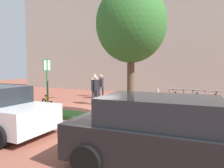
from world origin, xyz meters
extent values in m
plane|color=brown|center=(0.00, 0.00, 0.00)|extent=(60.00, 60.00, 0.00)
cube|color=beige|center=(0.00, 8.44, 5.00)|extent=(28.00, 1.20, 10.00)
cube|color=#336028|center=(-0.82, -2.07, 0.08)|extent=(7.00, 1.10, 0.16)
cylinder|color=brown|center=(2.90, -1.87, 1.37)|extent=(0.28, 0.28, 2.75)
ellipsoid|color=#2D6628|center=(2.90, -1.87, 3.81)|extent=(2.66, 2.66, 2.92)
cylinder|color=#2D7238|center=(-1.18, -2.07, 1.28)|extent=(0.08, 0.08, 2.56)
cube|color=#198C33|center=(-1.18, -2.07, 2.28)|extent=(0.13, 0.35, 0.52)
cube|color=white|center=(-1.18, -2.07, 2.28)|extent=(0.12, 0.30, 0.44)
torus|color=black|center=(-1.72, -1.77, 0.33)|extent=(0.61, 0.36, 0.66)
torus|color=black|center=(-0.82, -2.24, 0.33)|extent=(0.61, 0.36, 0.66)
cylinder|color=gold|center=(-1.27, -2.00, 0.55)|extent=(0.76, 0.41, 0.04)
cylinder|color=gold|center=(-1.18, -2.05, 0.30)|extent=(0.56, 0.31, 0.44)
cylinder|color=gold|center=(-1.43, -1.92, 0.67)|extent=(0.04, 0.04, 0.28)
cube|color=black|center=(-1.43, -1.92, 0.83)|extent=(0.21, 0.16, 0.05)
cylinder|color=gold|center=(-0.93, -2.18, 0.81)|extent=(0.23, 0.39, 0.04)
cylinder|color=#99999E|center=(3.14, 4.50, 0.40)|extent=(0.06, 0.06, 0.80)
cylinder|color=#99999E|center=(4.99, 4.37, 0.80)|extent=(3.69, 0.32, 0.06)
torus|color=black|center=(3.44, 3.97, 0.30)|extent=(0.06, 0.61, 0.61)
torus|color=black|center=(3.45, 4.91, 0.30)|extent=(0.06, 0.61, 0.61)
cylinder|color=gold|center=(3.45, 4.44, 0.51)|extent=(0.04, 0.77, 0.03)
cylinder|color=gold|center=(3.45, 4.53, 0.27)|extent=(0.04, 0.56, 0.40)
cylinder|color=gold|center=(3.45, 4.27, 0.62)|extent=(0.03, 0.03, 0.26)
cube|color=black|center=(3.45, 4.27, 0.76)|extent=(0.08, 0.18, 0.05)
cylinder|color=gold|center=(3.45, 4.80, 0.75)|extent=(0.39, 0.04, 0.04)
torus|color=black|center=(4.12, 3.98, 0.30)|extent=(0.12, 0.61, 0.61)
torus|color=black|center=(4.01, 4.92, 0.30)|extent=(0.12, 0.61, 0.61)
cylinder|color=red|center=(4.07, 4.45, 0.51)|extent=(0.12, 0.77, 0.03)
cylinder|color=red|center=(4.06, 4.54, 0.27)|extent=(0.10, 0.56, 0.40)
cylinder|color=red|center=(4.09, 4.28, 0.62)|extent=(0.03, 0.03, 0.26)
cube|color=black|center=(4.09, 4.28, 0.76)|extent=(0.09, 0.19, 0.05)
cylinder|color=red|center=(4.03, 4.80, 0.75)|extent=(0.39, 0.08, 0.04)
torus|color=black|center=(4.55, 3.94, 0.30)|extent=(0.22, 0.60, 0.61)
torus|color=black|center=(4.81, 4.84, 0.30)|extent=(0.22, 0.60, 0.61)
cylinder|color=#194CA5|center=(4.68, 4.39, 0.51)|extent=(0.24, 0.75, 0.03)
cylinder|color=#194CA5|center=(4.71, 4.48, 0.27)|extent=(0.18, 0.54, 0.40)
cylinder|color=#194CA5|center=(4.63, 4.23, 0.62)|extent=(0.03, 0.03, 0.26)
cube|color=black|center=(4.63, 4.23, 0.76)|extent=(0.12, 0.20, 0.05)
cylinder|color=#194CA5|center=(4.78, 4.74, 0.75)|extent=(0.38, 0.14, 0.04)
torus|color=black|center=(5.31, 3.92, 0.30)|extent=(0.07, 0.61, 0.61)
torus|color=black|center=(5.29, 4.86, 0.30)|extent=(0.07, 0.61, 0.61)
cylinder|color=silver|center=(5.30, 4.39, 0.51)|extent=(0.05, 0.77, 0.03)
cylinder|color=silver|center=(5.30, 4.48, 0.27)|extent=(0.04, 0.56, 0.40)
cylinder|color=silver|center=(5.30, 4.22, 0.62)|extent=(0.03, 0.03, 0.26)
cube|color=black|center=(5.30, 4.22, 0.76)|extent=(0.08, 0.19, 0.05)
cylinder|color=silver|center=(5.29, 4.75, 0.75)|extent=(0.39, 0.04, 0.04)
torus|color=black|center=(5.95, 3.84, 0.30)|extent=(0.10, 0.61, 0.61)
torus|color=black|center=(5.87, 4.77, 0.30)|extent=(0.10, 0.61, 0.61)
cylinder|color=black|center=(5.91, 4.30, 0.51)|extent=(0.09, 0.77, 0.03)
cylinder|color=black|center=(5.90, 4.40, 0.27)|extent=(0.08, 0.56, 0.40)
cylinder|color=black|center=(5.92, 4.14, 0.62)|extent=(0.03, 0.03, 0.26)
cube|color=black|center=(5.92, 4.14, 0.76)|extent=(0.09, 0.19, 0.05)
cylinder|color=black|center=(5.88, 4.66, 0.75)|extent=(0.39, 0.07, 0.04)
cylinder|color=#ADADB2|center=(2.71, 3.13, 0.45)|extent=(0.16, 0.16, 0.90)
cylinder|color=#2D2D38|center=(-1.26, 3.40, 0.42)|extent=(0.14, 0.14, 0.85)
cylinder|color=#2D2D38|center=(-1.36, 3.05, 0.42)|extent=(0.14, 0.14, 0.85)
cube|color=#2D2D38|center=(-1.31, 3.22, 1.16)|extent=(0.45, 0.45, 0.62)
cylinder|color=#2D2D38|center=(-1.49, 3.41, 1.13)|extent=(0.09, 0.09, 0.59)
cylinder|color=#2D2D38|center=(-1.13, 3.04, 1.13)|extent=(0.09, 0.09, 0.59)
sphere|color=tan|center=(-1.31, 3.22, 1.61)|extent=(0.22, 0.22, 0.22)
cylinder|color=black|center=(-2.44, 4.05, 0.42)|extent=(0.14, 0.14, 0.85)
cylinder|color=black|center=(-2.21, 3.95, 0.42)|extent=(0.14, 0.14, 0.85)
cube|color=beige|center=(-2.33, 4.00, 1.16)|extent=(0.46, 0.36, 0.62)
cylinder|color=beige|center=(-2.57, 3.91, 1.13)|extent=(0.09, 0.09, 0.59)
cylinder|color=beige|center=(-2.08, 4.09, 1.13)|extent=(0.09, 0.09, 0.59)
sphere|color=tan|center=(-2.33, 4.00, 1.61)|extent=(0.22, 0.22, 0.22)
cylinder|color=#2D2D38|center=(-0.40, 1.14, 0.42)|extent=(0.14, 0.14, 0.85)
cylinder|color=#2D2D38|center=(-0.59, 0.99, 0.42)|extent=(0.14, 0.14, 0.85)
cube|color=black|center=(-0.49, 1.07, 1.16)|extent=(0.30, 0.43, 0.62)
cylinder|color=black|center=(-0.45, 1.32, 1.13)|extent=(0.09, 0.09, 0.59)
cylinder|color=black|center=(-0.54, 0.81, 1.13)|extent=(0.09, 0.09, 0.59)
sphere|color=tan|center=(-0.49, 1.07, 1.61)|extent=(0.22, 0.22, 0.22)
cylinder|color=black|center=(0.62, -4.00, 0.32)|extent=(0.65, 0.24, 0.64)
cube|color=black|center=(4.96, -4.95, 0.60)|extent=(4.41, 2.09, 0.76)
cube|color=#1E2328|center=(4.76, -4.96, 1.26)|extent=(2.51, 1.75, 0.56)
cylinder|color=black|center=(3.44, -4.15, 0.32)|extent=(0.65, 0.26, 0.64)
cylinder|color=black|center=(3.57, -5.95, 0.32)|extent=(0.65, 0.26, 0.64)
camera|label=1|loc=(5.75, -9.20, 2.13)|focal=32.72mm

